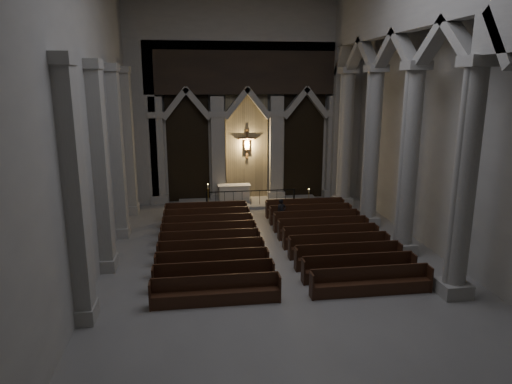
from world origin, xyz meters
TOP-DOWN VIEW (x-y plane):
  - room at (0.00, 0.00)m, footprint 24.00×24.10m
  - sanctuary_wall at (0.00, 11.54)m, footprint 14.00×0.77m
  - right_arcade at (5.50, 1.33)m, footprint 1.00×24.00m
  - left_pilasters at (-6.75, 3.50)m, footprint 0.60×13.00m
  - sanctuary_step at (0.00, 10.60)m, footprint 8.50×2.60m
  - altar at (-0.90, 10.88)m, footprint 1.98×0.79m
  - altar_rail at (0.00, 9.83)m, footprint 5.28×0.09m
  - candle_stand_left at (-2.53, 9.38)m, footprint 0.27×0.27m
  - candle_stand_right at (3.26, 8.90)m, footprint 0.21×0.21m
  - pews at (0.00, 2.78)m, footprint 9.74×10.04m
  - worshipper at (1.13, 6.22)m, footprint 0.56×0.43m

SIDE VIEW (x-z plane):
  - sanctuary_step at x=0.00m, z-range 0.00..0.15m
  - pews at x=0.00m, z-range -0.17..0.80m
  - candle_stand_right at x=3.26m, z-range -0.28..0.95m
  - candle_stand_left at x=-2.53m, z-range -0.36..1.22m
  - altar at x=-0.90m, z-range 0.15..1.16m
  - worshipper at x=1.13m, z-range 0.00..1.37m
  - altar_rail at x=0.00m, z-range 0.17..1.21m
  - left_pilasters at x=-6.75m, z-range -0.10..7.92m
  - sanctuary_wall at x=0.00m, z-range 0.62..12.62m
  - room at x=0.00m, z-range 1.60..13.60m
  - right_arcade at x=5.50m, z-range 1.83..13.83m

